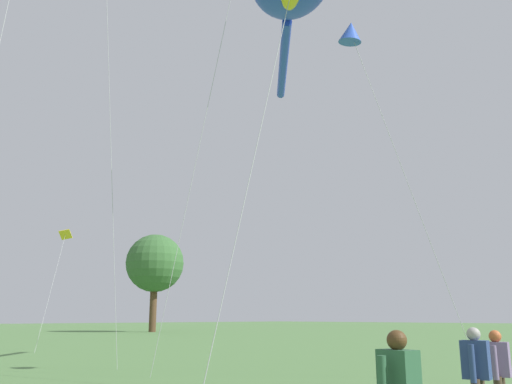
% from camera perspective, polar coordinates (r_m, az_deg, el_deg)
% --- Properties ---
extents(person_short_left, '(0.58, 0.46, 1.64)m').
position_cam_1_polar(person_short_left, '(9.83, 22.23, -17.11)').
color(person_short_left, '#473828').
rests_on(person_short_left, ground).
extents(person_brown_coat, '(0.56, 0.45, 1.58)m').
position_cam_1_polar(person_brown_coat, '(10.70, 24.16, -16.72)').
color(person_brown_coat, '#473828').
rests_on(person_brown_coat, ground).
extents(small_kite_stunt_black, '(2.89, 2.85, 11.59)m').
position_cam_1_polar(small_kite_stunt_black, '(19.30, 9.96, 16.14)').
color(small_kite_stunt_black, blue).
rests_on(small_kite_stunt_black, ground).
extents(small_kite_diamond_red, '(2.63, 2.67, 6.92)m').
position_cam_1_polar(small_kite_diamond_red, '(34.28, -19.56, -4.77)').
color(small_kite_diamond_red, yellow).
rests_on(small_kite_diamond_red, ground).
extents(tree_oak_left, '(7.16, 7.16, 11.93)m').
position_cam_1_polar(tree_oak_left, '(69.27, -10.60, -7.42)').
color(tree_oak_left, '#513823').
rests_on(tree_oak_left, ground).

